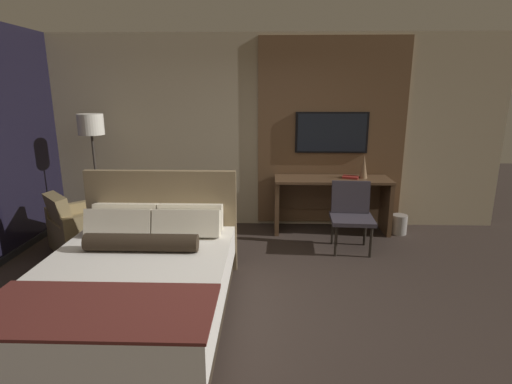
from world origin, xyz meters
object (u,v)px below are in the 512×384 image
at_px(bed, 136,282).
at_px(floor_lamp, 92,134).
at_px(vase_tall, 364,167).
at_px(book, 350,177).
at_px(desk_chair, 351,210).
at_px(armchair_by_window, 82,229).
at_px(tv, 332,133).
at_px(desk, 331,195).
at_px(waste_bin, 399,224).

height_order(bed, floor_lamp, floor_lamp).
bearing_deg(vase_tall, book, -174.76).
relative_size(desk_chair, vase_tall, 2.62).
bearing_deg(desk_chair, vase_tall, 69.93).
height_order(armchair_by_window, vase_tall, vase_tall).
distance_m(tv, vase_tall, 0.67).
xyz_separation_m(desk, waste_bin, (0.97, -0.12, -0.39)).
xyz_separation_m(tv, desk_chair, (0.16, -0.89, -0.91)).
distance_m(bed, book, 3.36).
bearing_deg(tv, book, -44.09).
relative_size(vase_tall, waste_bin, 1.19).
distance_m(bed, vase_tall, 3.52).
relative_size(tv, book, 4.10).
bearing_deg(tv, floor_lamp, -171.80).
bearing_deg(desk, tv, 90.00).
height_order(desk, armchair_by_window, desk).
bearing_deg(waste_bin, vase_tall, 168.05).
xyz_separation_m(desk, armchair_by_window, (-3.33, -0.81, -0.27)).
distance_m(desk_chair, floor_lamp, 3.62).
relative_size(tv, armchair_by_window, 1.05).
xyz_separation_m(desk_chair, waste_bin, (0.82, 0.55, -0.37)).
relative_size(tv, vase_tall, 3.16).
xyz_separation_m(armchair_by_window, waste_bin, (4.30, 0.69, -0.13)).
height_order(desk, tv, tv).
distance_m(vase_tall, book, 0.24).
bearing_deg(bed, waste_bin, 35.95).
distance_m(desk, armchair_by_window, 3.44).
bearing_deg(desk_chair, floor_lamp, 176.30).
height_order(bed, desk, bed).
xyz_separation_m(bed, desk_chair, (2.27, 1.69, 0.18)).
bearing_deg(book, waste_bin, -7.65).
xyz_separation_m(bed, vase_tall, (2.55, 2.35, 0.63)).
distance_m(desk_chair, book, 0.72).
xyz_separation_m(desk_chair, vase_tall, (0.28, 0.66, 0.45)).
bearing_deg(armchair_by_window, tv, -116.91).
bearing_deg(desk, floor_lamp, -175.66).
relative_size(desk, tv, 1.56).
xyz_separation_m(tv, waste_bin, (0.97, -0.35, -1.27)).
bearing_deg(floor_lamp, tv, 8.20).
relative_size(armchair_by_window, floor_lamp, 0.59).
xyz_separation_m(bed, desk, (2.11, 2.36, 0.20)).
height_order(vase_tall, book, vase_tall).
bearing_deg(book, armchair_by_window, -167.59).
bearing_deg(desk, waste_bin, -6.98).
xyz_separation_m(desk_chair, armchair_by_window, (-3.49, -0.15, -0.24)).
height_order(floor_lamp, book, floor_lamp).
distance_m(bed, waste_bin, 3.81).
height_order(desk, desk_chair, desk_chair).
height_order(armchair_by_window, book, book).
bearing_deg(armchair_by_window, vase_tall, -122.17).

